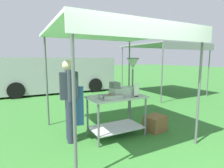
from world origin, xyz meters
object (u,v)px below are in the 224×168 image
(van_silver, at_px, (55,74))
(donut_tray, at_px, (111,97))
(menu_sign, at_px, (136,91))
(neighbour_tent, at_px, (164,47))
(supply_crate, at_px, (155,123))
(vendor, at_px, (69,96))
(donut_fryer, at_px, (126,82))
(donut_cart, at_px, (116,108))
(stall_canopy, at_px, (114,35))

(van_silver, bearing_deg, donut_tray, -90.33)
(donut_tray, bearing_deg, menu_sign, -11.60)
(donut_tray, height_order, neighbour_tent, neighbour_tent)
(supply_crate, bearing_deg, van_silver, 99.82)
(vendor, bearing_deg, donut_fryer, -13.67)
(donut_cart, distance_m, donut_fryer, 0.57)
(donut_tray, relative_size, donut_fryer, 0.57)
(supply_crate, bearing_deg, donut_tray, 177.45)
(vendor, bearing_deg, neighbour_tent, 28.90)
(menu_sign, xyz_separation_m, vendor, (-1.26, 0.47, -0.08))
(vendor, bearing_deg, supply_crate, -12.57)
(vendor, relative_size, supply_crate, 3.11)
(menu_sign, bearing_deg, neighbour_tent, 40.47)
(donut_tray, height_order, vendor, vendor)
(donut_tray, height_order, menu_sign, menu_sign)
(donut_tray, relative_size, menu_sign, 1.58)
(neighbour_tent, bearing_deg, donut_tray, -143.97)
(vendor, distance_m, van_silver, 5.79)
(menu_sign, height_order, supply_crate, menu_sign)
(donut_fryer, height_order, van_silver, van_silver)
(donut_fryer, height_order, supply_crate, donut_fryer)
(donut_cart, distance_m, donut_tray, 0.35)
(neighbour_tent, bearing_deg, van_silver, 146.08)
(neighbour_tent, bearing_deg, donut_fryer, -142.22)
(donut_tray, bearing_deg, van_silver, 89.67)
(donut_fryer, relative_size, supply_crate, 1.52)
(donut_cart, distance_m, vendor, 0.99)
(stall_canopy, distance_m, menu_sign, 1.22)
(donut_tray, bearing_deg, donut_cart, 33.81)
(donut_tray, xyz_separation_m, van_silver, (0.04, 6.10, -0.01))
(menu_sign, bearing_deg, donut_cart, 146.11)
(vendor, height_order, van_silver, van_silver)
(donut_cart, relative_size, neighbour_tent, 0.39)
(donut_cart, bearing_deg, menu_sign, -33.89)
(donut_fryer, xyz_separation_m, van_silver, (-0.35, 6.01, -0.26))
(supply_crate, xyz_separation_m, neighbour_tent, (3.27, 3.23, 2.02))
(donut_tray, relative_size, van_silver, 0.08)
(van_silver, distance_m, neighbour_tent, 5.39)
(van_silver, bearing_deg, vendor, -97.66)
(supply_crate, height_order, van_silver, van_silver)
(stall_canopy, xyz_separation_m, vendor, (-0.92, 0.14, -1.20))
(donut_cart, xyz_separation_m, menu_sign, (0.34, -0.23, 0.38))
(vendor, bearing_deg, stall_canopy, -8.78)
(van_silver, bearing_deg, stall_canopy, -88.59)
(donut_cart, height_order, vendor, vendor)
(supply_crate, bearing_deg, vendor, 167.43)
(vendor, xyz_separation_m, supply_crate, (1.84, -0.41, -0.73))
(vendor, relative_size, neighbour_tent, 0.54)
(stall_canopy, xyz_separation_m, donut_cart, (0.00, -0.10, -1.50))
(stall_canopy, height_order, van_silver, stall_canopy)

